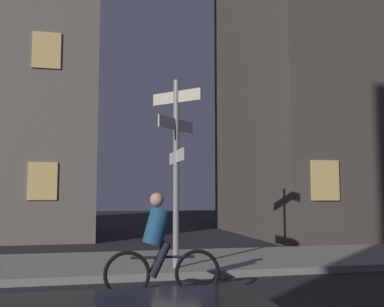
% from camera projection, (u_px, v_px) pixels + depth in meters
% --- Properties ---
extents(sidewalk_kerb, '(40.00, 3.32, 0.14)m').
position_uv_depth(sidewalk_kerb, '(166.00, 263.00, 9.75)').
color(sidewalk_kerb, gray).
rests_on(sidewalk_kerb, ground_plane).
extents(signpost, '(0.87, 1.43, 3.78)m').
position_uv_depth(signpost, '(176.00, 157.00, 8.86)').
color(signpost, gray).
rests_on(signpost, sidewalk_kerb).
extents(cyclist, '(1.82, 0.35, 1.61)m').
position_uv_depth(cyclist, '(160.00, 248.00, 6.84)').
color(cyclist, black).
rests_on(cyclist, ground_plane).
extents(building_right_block, '(10.56, 8.42, 15.74)m').
position_uv_depth(building_right_block, '(361.00, 46.00, 18.68)').
color(building_right_block, '#4C443D').
rests_on(building_right_block, ground_plane).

